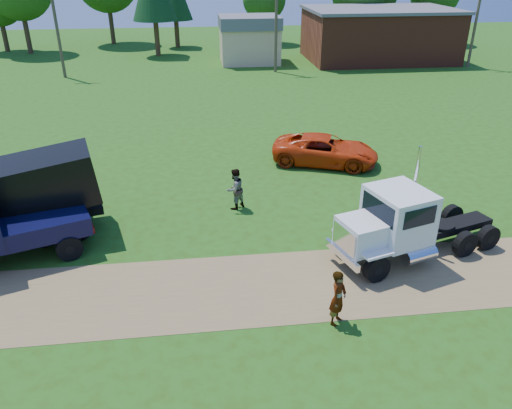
{
  "coord_description": "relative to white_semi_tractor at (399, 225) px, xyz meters",
  "views": [
    {
      "loc": [
        -1.94,
        -14.08,
        10.36
      ],
      "look_at": [
        0.18,
        3.21,
        1.6
      ],
      "focal_mm": 35.0,
      "sensor_mm": 36.0,
      "label": 1
    }
  ],
  "objects": [
    {
      "name": "black_dump_truck",
      "position": [
        -14.92,
        3.23,
        0.5
      ],
      "size": [
        8.25,
        4.29,
        3.5
      ],
      "rotation": [
        0.0,
        0.0,
        0.25
      ],
      "color": "black",
      "rests_on": "ground"
    },
    {
      "name": "tan_shed",
      "position": [
        -1.25,
        38.74,
        1.0
      ],
      "size": [
        6.2,
        5.4,
        4.7
      ],
      "color": "tan",
      "rests_on": "ground"
    },
    {
      "name": "ground",
      "position": [
        -5.25,
        -1.26,
        -1.43
      ],
      "size": [
        140.0,
        140.0,
        0.0
      ],
      "primitive_type": "plane",
      "color": "#28480F",
      "rests_on": "ground"
    },
    {
      "name": "orange_pickup",
      "position": [
        -0.3,
        9.67,
        -0.63
      ],
      "size": [
        6.25,
        4.43,
        1.58
      ],
      "primitive_type": "imported",
      "rotation": [
        0.0,
        0.0,
        1.22
      ],
      "color": "red",
      "rests_on": "ground"
    },
    {
      "name": "brick_building",
      "position": [
        12.75,
        38.74,
        1.23
      ],
      "size": [
        15.4,
        10.4,
        5.3
      ],
      "color": "brown",
      "rests_on": "ground"
    },
    {
      "name": "dirt_track",
      "position": [
        -5.25,
        -1.26,
        -1.42
      ],
      "size": [
        120.0,
        4.2,
        0.01
      ],
      "primitive_type": "cube",
      "color": "brown",
      "rests_on": "ground"
    },
    {
      "name": "spectator_b",
      "position": [
        -5.67,
        4.88,
        -0.47
      ],
      "size": [
        1.17,
        1.14,
        1.9
      ],
      "primitive_type": "imported",
      "rotation": [
        0.0,
        0.0,
        3.82
      ],
      "color": "#999999",
      "rests_on": "ground"
    },
    {
      "name": "spectator_a",
      "position": [
        -3.19,
        -3.38,
        -0.49
      ],
      "size": [
        0.78,
        0.81,
        1.87
      ],
      "primitive_type": "imported",
      "rotation": [
        0.0,
        0.0,
        0.88
      ],
      "color": "#999999",
      "rests_on": "ground"
    },
    {
      "name": "white_semi_tractor",
      "position": [
        0.0,
        0.0,
        0.0
      ],
      "size": [
        7.05,
        4.06,
        4.17
      ],
      "rotation": [
        0.0,
        0.0,
        0.3
      ],
      "color": "black",
      "rests_on": "ground"
    },
    {
      "name": "utility_poles",
      "position": [
        0.75,
        33.74,
        3.29
      ],
      "size": [
        42.2,
        0.28,
        9.0
      ],
      "color": "brown",
      "rests_on": "ground"
    }
  ]
}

